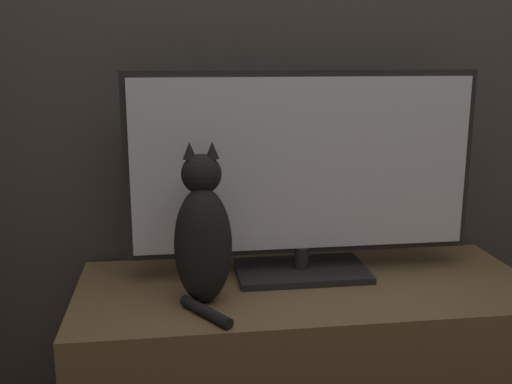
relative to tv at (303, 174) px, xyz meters
name	(u,v)px	position (x,y,z in m)	size (l,w,h in m)	color
tv_stand	(306,354)	(0.00, -0.09, -0.53)	(1.32, 0.56, 0.45)	brown
tv	(303,174)	(0.00, 0.00, 0.00)	(1.02, 0.23, 0.60)	black
cat	(203,236)	(-0.30, -0.16, -0.12)	(0.15, 0.27, 0.43)	black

